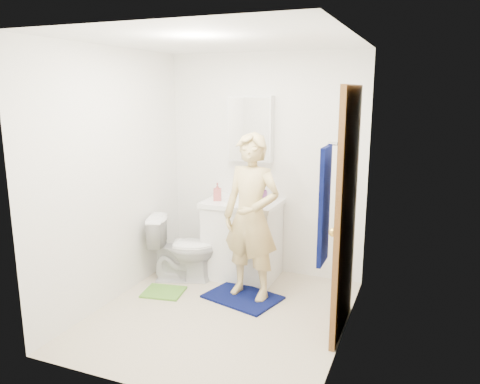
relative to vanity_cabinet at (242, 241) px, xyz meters
name	(u,v)px	position (x,y,z in m)	size (l,w,h in m)	color
floor	(221,315)	(0.15, -0.91, -0.41)	(2.20, 2.40, 0.02)	beige
ceiling	(218,39)	(0.15, -0.91, 2.01)	(2.20, 2.40, 0.02)	white
wall_back	(265,165)	(0.15, 0.30, 0.80)	(2.20, 0.02, 2.40)	white
wall_front	(139,222)	(0.15, -2.12, 0.80)	(2.20, 0.02, 2.40)	white
wall_left	(113,177)	(-0.96, -0.91, 0.80)	(0.02, 2.40, 2.40)	white
wall_right	(350,197)	(1.26, -0.91, 0.80)	(0.02, 2.40, 2.40)	white
vanity_cabinet	(242,241)	(0.00, 0.00, 0.00)	(0.75, 0.55, 0.80)	white
countertop	(243,203)	(0.00, 0.00, 0.43)	(0.79, 0.59, 0.05)	white
sink_basin	(243,202)	(0.00, 0.00, 0.44)	(0.40, 0.40, 0.03)	white
faucet	(249,192)	(0.00, 0.18, 0.51)	(0.03, 0.03, 0.12)	silver
medicine_cabinet	(250,129)	(0.00, 0.22, 1.20)	(0.50, 0.12, 0.70)	white
mirror_panel	(248,129)	(0.00, 0.16, 1.20)	(0.46, 0.01, 0.66)	white
door	(346,213)	(1.22, -0.76, 0.62)	(0.05, 0.80, 2.05)	brown
door_knob	(333,232)	(1.18, -1.08, 0.55)	(0.07, 0.07, 0.07)	gold
towel	(324,206)	(1.18, -1.48, 0.85)	(0.03, 0.24, 0.80)	#070F47
towel_hook	(333,144)	(1.22, -1.48, 1.27)	(0.02, 0.02, 0.06)	silver
toilet	(182,248)	(-0.56, -0.33, -0.05)	(0.39, 0.69, 0.71)	white
bath_mat	(243,297)	(0.21, -0.53, -0.39)	(0.69, 0.49, 0.02)	#070F47
green_rug	(164,292)	(-0.57, -0.72, -0.39)	(0.39, 0.33, 0.02)	#60A436
soap_dispenser	(217,192)	(-0.26, -0.08, 0.54)	(0.09, 0.09, 0.19)	#B95756
toothbrush_cup	(261,195)	(0.17, 0.12, 0.50)	(0.13, 0.13, 0.11)	#853F8B
man	(251,217)	(0.28, -0.48, 0.42)	(0.58, 0.38, 1.60)	#D4BA77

